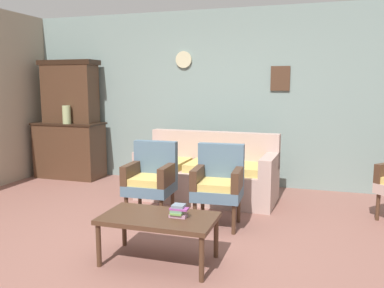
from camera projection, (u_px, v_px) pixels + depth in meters
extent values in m
plane|color=#84564C|center=(159.00, 244.00, 3.91)|extent=(7.68, 7.68, 0.00)
cube|color=gray|center=(221.00, 98.00, 6.20)|extent=(6.40, 0.06, 2.70)
cube|color=#472D1E|center=(280.00, 78.00, 5.85)|extent=(0.28, 0.02, 0.36)
cylinder|color=beige|center=(184.00, 60.00, 6.24)|extent=(0.26, 0.03, 0.26)
cube|color=#472D1E|center=(70.00, 151.00, 6.71)|extent=(1.10, 0.52, 0.90)
cube|color=black|center=(69.00, 124.00, 6.64)|extent=(1.16, 0.55, 0.03)
cube|color=#472D1E|center=(70.00, 94.00, 6.65)|extent=(0.90, 0.36, 0.95)
cube|color=black|center=(69.00, 63.00, 6.57)|extent=(0.99, 0.38, 0.08)
cylinder|color=#A2B07A|center=(67.00, 115.00, 6.43)|extent=(0.13, 0.13, 0.30)
cube|color=tan|center=(207.00, 184.00, 5.43)|extent=(1.89, 0.88, 0.42)
cube|color=tan|center=(214.00, 148.00, 5.66)|extent=(1.86, 0.24, 0.48)
cube|color=tan|center=(270.00, 165.00, 5.10)|extent=(0.20, 0.81, 0.24)
cube|color=tan|center=(150.00, 157.00, 5.67)|extent=(0.20, 0.81, 0.24)
cube|color=tan|center=(245.00, 169.00, 5.18)|extent=(0.51, 0.58, 0.10)
cube|color=tan|center=(206.00, 166.00, 5.36)|extent=(0.51, 0.58, 0.10)
cube|color=tan|center=(169.00, 163.00, 5.54)|extent=(0.51, 0.58, 0.10)
cube|color=slate|center=(150.00, 188.00, 4.56)|extent=(0.53, 0.49, 0.12)
cube|color=tan|center=(149.00, 181.00, 4.53)|extent=(0.45, 0.42, 0.10)
cube|color=slate|center=(156.00, 160.00, 4.71)|extent=(0.52, 0.11, 0.46)
cube|color=#472D1E|center=(168.00, 175.00, 4.48)|extent=(0.09, 0.48, 0.22)
cube|color=#472D1E|center=(132.00, 172.00, 4.60)|extent=(0.09, 0.48, 0.22)
cylinder|color=#472D1E|center=(161.00, 213.00, 4.36)|extent=(0.04, 0.04, 0.32)
cylinder|color=#472D1E|center=(126.00, 210.00, 4.47)|extent=(0.04, 0.04, 0.32)
cylinder|color=#472D1E|center=(173.00, 203.00, 4.72)|extent=(0.04, 0.04, 0.32)
cylinder|color=#472D1E|center=(140.00, 201.00, 4.83)|extent=(0.04, 0.04, 0.32)
cube|color=slate|center=(218.00, 193.00, 4.35)|extent=(0.54, 0.51, 0.12)
cube|color=tan|center=(217.00, 185.00, 4.32)|extent=(0.46, 0.43, 0.10)
cube|color=slate|center=(221.00, 164.00, 4.50)|extent=(0.52, 0.13, 0.46)
cube|color=#472D1E|center=(238.00, 179.00, 4.27)|extent=(0.10, 0.48, 0.22)
cube|color=#472D1E|center=(198.00, 177.00, 4.38)|extent=(0.10, 0.48, 0.22)
cylinder|color=#472D1E|center=(234.00, 219.00, 4.15)|extent=(0.04, 0.04, 0.32)
cylinder|color=#472D1E|center=(195.00, 216.00, 4.26)|extent=(0.04, 0.04, 0.32)
cylinder|color=#472D1E|center=(239.00, 209.00, 4.52)|extent=(0.04, 0.04, 0.32)
cylinder|color=#472D1E|center=(203.00, 206.00, 4.62)|extent=(0.04, 0.04, 0.32)
cylinder|color=#472D1E|center=(378.00, 207.00, 4.58)|extent=(0.04, 0.04, 0.32)
cube|color=#472D1E|center=(159.00, 218.00, 3.47)|extent=(1.00, 0.56, 0.04)
cylinder|color=#472D1E|center=(124.00, 226.00, 3.86)|extent=(0.04, 0.04, 0.38)
cylinder|color=#472D1E|center=(216.00, 237.00, 3.59)|extent=(0.04, 0.04, 0.38)
cylinder|color=#472D1E|center=(99.00, 245.00, 3.41)|extent=(0.04, 0.04, 0.38)
cylinder|color=#472D1E|center=(202.00, 259.00, 3.14)|extent=(0.04, 0.04, 0.38)
cube|color=#B17F98|center=(178.00, 216.00, 3.43)|extent=(0.15, 0.07, 0.03)
cube|color=#6C984A|center=(177.00, 213.00, 3.43)|extent=(0.11, 0.10, 0.02)
cube|color=gray|center=(178.00, 211.00, 3.43)|extent=(0.11, 0.10, 0.02)
cube|color=#97438F|center=(179.00, 209.00, 3.41)|extent=(0.16, 0.08, 0.02)
cube|color=slate|center=(179.00, 206.00, 3.43)|extent=(0.11, 0.11, 0.02)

